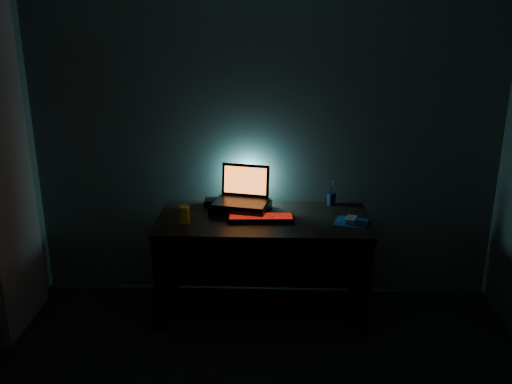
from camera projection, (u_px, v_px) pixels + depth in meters
room at (253, 248)px, 2.34m from camera, size 3.50×4.00×2.50m
desk at (263, 248)px, 4.17m from camera, size 1.50×0.70×0.75m
curtain at (6, 169)px, 3.78m from camera, size 0.06×0.65×2.30m
riser at (241, 207)px, 4.16m from camera, size 0.45×0.37×0.06m
laptop at (243, 193)px, 4.18m from camera, size 0.42×0.35×0.26m
keyboard at (261, 218)px, 4.01m from camera, size 0.47×0.17×0.03m
mousepad at (351, 222)px, 3.96m from camera, size 0.27×0.25×0.00m
mouse at (351, 220)px, 3.95m from camera, size 0.09×0.12×0.03m
pen_cup at (331, 199)px, 4.29m from camera, size 0.06×0.06×0.09m
juice_glass at (184, 215)px, 3.93m from camera, size 0.07×0.07×0.12m
router at (215, 202)px, 4.27m from camera, size 0.15×0.12×0.05m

